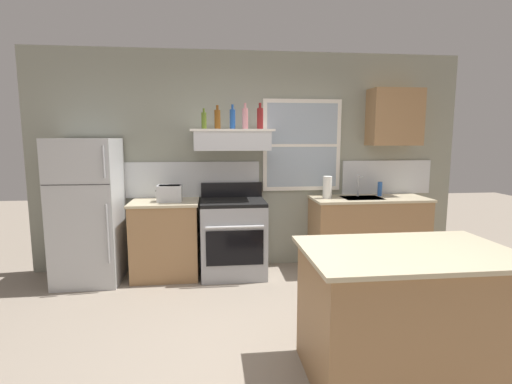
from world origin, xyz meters
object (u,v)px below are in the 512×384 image
Objects in this scene: bottle_rose_pink at (245,118)px; bottle_red_label_wine at (260,118)px; bottle_olive_oil_square at (204,120)px; stove_range at (233,237)px; toaster at (170,193)px; paper_towel_roll at (327,187)px; bottle_amber_wine at (217,119)px; bottle_blue_liqueur at (233,119)px; kitchen_island at (405,314)px; dish_soap_bottle at (380,189)px; refrigerator at (88,211)px.

bottle_red_label_wine reaches higher than bottle_rose_pink.
stove_range is at bearing -13.91° from bottle_olive_oil_square.
paper_towel_roll is (1.90, 0.04, 0.04)m from toaster.
bottle_amber_wine is 0.18m from bottle_blue_liqueur.
paper_towel_roll is at bearing -3.43° from bottle_amber_wine.
kitchen_island is (-0.11, -2.21, -0.59)m from paper_towel_roll.
paper_towel_roll is at bearing -172.07° from dish_soap_bottle.
refrigerator is 2.10m from bottle_rose_pink.
bottle_amber_wine reaches higher than toaster.
bottle_red_label_wine is at bearing 3.01° from toaster.
bottle_rose_pink is 1.69× the size of dish_soap_bottle.
bottle_amber_wine is at bearing 118.12° from kitchen_island.
bottle_rose_pink is at bearing 4.09° from refrigerator.
toaster reaches higher than kitchen_island.
paper_towel_roll is at bearing -1.38° from bottle_red_label_wine.
bottle_rose_pink reaches higher than dish_soap_bottle.
refrigerator is 1.68m from bottle_olive_oil_square.
bottle_blue_liqueur reaches higher than paper_towel_roll.
dish_soap_bottle is (1.88, 0.14, 0.54)m from stove_range.
bottle_blue_liqueur is 0.32m from bottle_red_label_wine.
bottle_amber_wine is 1.55× the size of dish_soap_bottle.
bottle_olive_oil_square is 0.78× the size of bottle_red_label_wine.
bottle_blue_liqueur reaches higher than toaster.
bottle_red_label_wine is (1.07, 0.06, 0.86)m from toaster.
refrigerator is at bearing -175.69° from bottle_blue_liqueur.
paper_towel_roll is (1.49, -0.04, -0.80)m from bottle_olive_oil_square.
bottle_blue_liqueur is 0.15m from bottle_rose_pink.
dish_soap_bottle is 2.51m from kitchen_island.
toaster is 2.62m from dish_soap_bottle.
paper_towel_roll is (1.33, -0.08, -0.82)m from bottle_amber_wine.
bottle_olive_oil_square is at bearing 166.09° from stove_range.
stove_range is (1.65, 0.02, -0.36)m from refrigerator.
bottle_amber_wine is 2.95m from kitchen_island.
toaster is at bearing -172.28° from bottle_blue_liqueur.
refrigerator is 3.47m from kitchen_island.
stove_range is 3.57× the size of bottle_red_label_wine.
bottle_blue_liqueur is at bearing -4.86° from bottle_amber_wine.
bottle_blue_liqueur is at bearing 3.72° from bottle_olive_oil_square.
stove_range is 2.41m from kitchen_island.
bottle_blue_liqueur is at bearing 4.31° from refrigerator.
stove_range is 1.42m from bottle_olive_oil_square.
dish_soap_bottle is at bearing 2.98° from toaster.
bottle_olive_oil_square is 0.89× the size of paper_towel_roll.
bottle_red_label_wine is 1.70× the size of dish_soap_bottle.
dish_soap_bottle is 0.13× the size of kitchen_island.
bottle_blue_liqueur reaches higher than bottle_amber_wine.
bottle_rose_pink reaches higher than bottle_olive_oil_square.
kitchen_island is at bearing -61.88° from bottle_amber_wine.
bottle_red_label_wine is at bearing 178.62° from paper_towel_roll.
kitchen_island is (1.05, -2.17, -0.01)m from stove_range.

